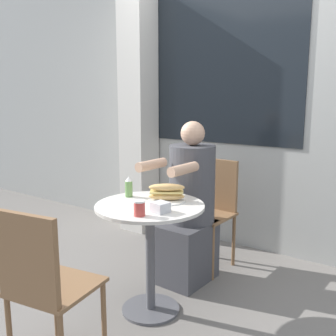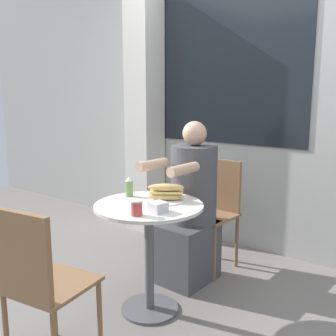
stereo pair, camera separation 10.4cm
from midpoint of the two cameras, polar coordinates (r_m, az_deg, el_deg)
ground_plane at (r=2.74m, az=-1.51°, el=-19.86°), size 8.00×8.00×0.00m
storefront_wall at (r=3.57m, az=13.06°, el=10.59°), size 8.00×0.09×2.80m
lattice_pillar at (r=3.99m, az=-2.67°, el=7.91°), size 0.29×0.29×2.40m
cafe_table at (r=2.51m, az=-1.57°, el=-9.52°), size 0.68×0.68×0.72m
diner_chair at (r=3.22m, az=7.83°, el=-5.09°), size 0.40×0.40×0.87m
seated_diner at (r=2.94m, az=4.36°, el=-6.53°), size 0.36×0.62×1.20m
empty_chair_across at (r=2.05m, az=-17.03°, el=-14.86°), size 0.44×0.44×0.87m
sandwich_on_plate at (r=2.51m, az=0.91°, el=-3.74°), size 0.24×0.24×0.11m
drink_cup at (r=2.22m, az=-3.23°, el=-5.78°), size 0.07×0.07×0.09m
napkin_box at (r=2.28m, az=-0.16°, el=-5.71°), size 0.10×0.10×0.06m
condiment_bottle at (r=2.63m, az=-4.54°, el=-2.73°), size 0.05×0.05×0.14m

